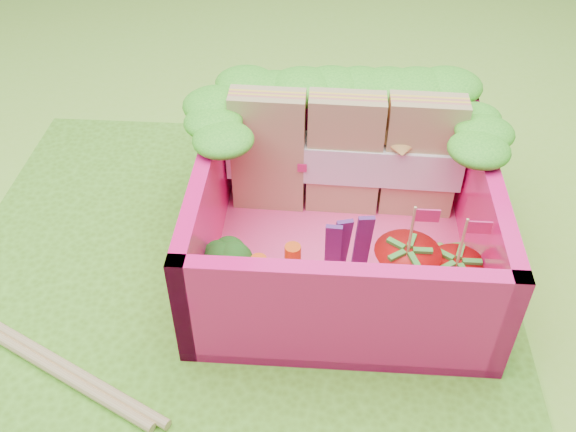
# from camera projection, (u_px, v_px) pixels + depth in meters

# --- Properties ---
(ground) EXTENTS (14.00, 14.00, 0.00)m
(ground) POSITION_uv_depth(u_px,v_px,m) (232.00, 283.00, 3.00)
(ground) COLOR #90DA3D
(ground) RESTS_ON ground
(placemat) EXTENTS (2.60, 2.60, 0.03)m
(placemat) POSITION_uv_depth(u_px,v_px,m) (232.00, 281.00, 2.99)
(placemat) COLOR #569E23
(placemat) RESTS_ON ground
(bento_floor) EXTENTS (1.30, 1.30, 0.05)m
(bento_floor) POSITION_uv_depth(u_px,v_px,m) (340.00, 254.00, 3.07)
(bento_floor) COLOR #FF4187
(bento_floor) RESTS_ON placemat
(bento_box) EXTENTS (1.30, 1.30, 0.55)m
(bento_box) POSITION_uv_depth(u_px,v_px,m) (343.00, 214.00, 2.91)
(bento_box) COLOR #FF1577
(bento_box) RESTS_ON placemat
(lettuce_ruffle) EXTENTS (1.43, 0.77, 0.11)m
(lettuce_ruffle) POSITION_uv_depth(u_px,v_px,m) (347.00, 98.00, 3.04)
(lettuce_ruffle) COLOR #289A1C
(lettuce_ruffle) RESTS_ON bento_box
(sandwich_stack) EXTENTS (1.14, 0.20, 0.63)m
(sandwich_stack) POSITION_uv_depth(u_px,v_px,m) (345.00, 155.00, 3.11)
(sandwich_stack) COLOR tan
(sandwich_stack) RESTS_ON bento_floor
(broccoli) EXTENTS (0.32, 0.32, 0.25)m
(broccoli) POSITION_uv_depth(u_px,v_px,m) (220.00, 266.00, 2.73)
(broccoli) COLOR #67A44F
(broccoli) RESTS_ON bento_floor
(carrot_sticks) EXTENTS (0.21, 0.12, 0.28)m
(carrot_sticks) POSITION_uv_depth(u_px,v_px,m) (277.00, 275.00, 2.75)
(carrot_sticks) COLOR orange
(carrot_sticks) RESTS_ON bento_floor
(purple_wedges) EXTENTS (0.20, 0.09, 0.38)m
(purple_wedges) POSITION_uv_depth(u_px,v_px,m) (345.00, 248.00, 2.79)
(purple_wedges) COLOR #4F1A5B
(purple_wedges) RESTS_ON bento_floor
(strawberry_left) EXTENTS (0.28, 0.28, 0.52)m
(strawberry_left) POSITION_uv_depth(u_px,v_px,m) (404.00, 274.00, 2.73)
(strawberry_left) COLOR red
(strawberry_left) RESTS_ON bento_floor
(strawberry_right) EXTENTS (0.23, 0.23, 0.47)m
(strawberry_right) POSITION_uv_depth(u_px,v_px,m) (453.00, 281.00, 2.73)
(strawberry_right) COLOR red
(strawberry_right) RESTS_ON bento_floor
(snap_peas) EXTENTS (0.59, 0.60, 0.05)m
(snap_peas) POSITION_uv_depth(u_px,v_px,m) (420.00, 281.00, 2.87)
(snap_peas) COLOR #5FBD3B
(snap_peas) RESTS_ON bento_floor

